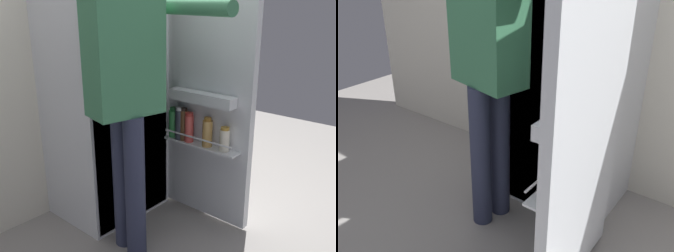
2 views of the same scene
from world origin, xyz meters
TOP-DOWN VIEW (x-y plane):
  - ground_plane at (0.00, 0.00)m, footprint 6.19×6.19m
  - refrigerator at (0.04, 0.47)m, footprint 0.75×1.23m
  - person at (-0.24, 0.04)m, footprint 0.57×0.79m

SIDE VIEW (x-z plane):
  - ground_plane at x=0.00m, z-range 0.00..0.00m
  - refrigerator at x=0.04m, z-range 0.00..1.76m
  - person at x=-0.24m, z-range 0.19..1.96m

